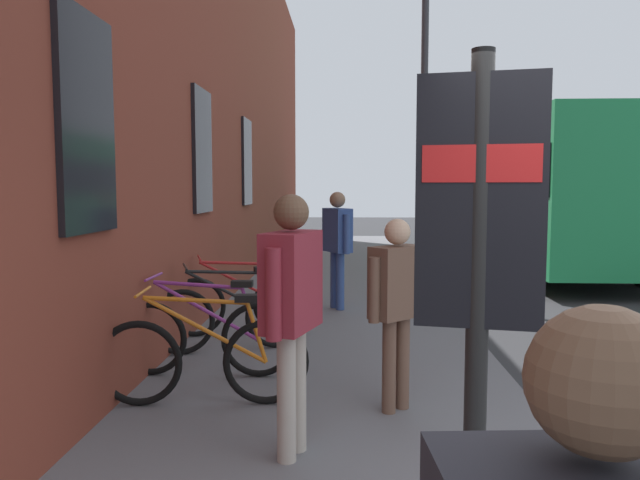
% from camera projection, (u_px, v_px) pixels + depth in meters
% --- Properties ---
extents(ground, '(60.00, 60.00, 0.00)m').
position_uv_depth(ground, '(533.00, 327.00, 8.37)').
color(ground, '#2D2D30').
extents(sidewalk_pavement, '(24.00, 3.50, 0.12)m').
position_uv_depth(sidewalk_pavement, '(337.00, 295.00, 10.48)').
color(sidewalk_pavement, slate).
rests_on(sidewalk_pavement, ground).
extents(station_facade, '(22.00, 0.65, 7.60)m').
position_uv_depth(station_facade, '(229.00, 86.00, 11.23)').
color(station_facade, brown).
rests_on(station_facade, ground).
extents(bicycle_leaning_wall, '(0.48, 1.77, 0.97)m').
position_uv_depth(bicycle_leaning_wall, '(204.00, 359.00, 5.01)').
color(bicycle_leaning_wall, black).
rests_on(bicycle_leaning_wall, sidewalk_pavement).
extents(bicycle_by_door, '(0.48, 1.77, 0.97)m').
position_uv_depth(bicycle_by_door, '(205.00, 336.00, 5.79)').
color(bicycle_by_door, black).
rests_on(bicycle_by_door, sidewalk_pavement).
extents(bicycle_beside_lamp, '(0.70, 1.69, 0.97)m').
position_uv_depth(bicycle_beside_lamp, '(231.00, 316.00, 6.66)').
color(bicycle_beside_lamp, black).
rests_on(bicycle_beside_lamp, sidewalk_pavement).
extents(bicycle_mid_rack, '(0.66, 1.71, 0.97)m').
position_uv_depth(bicycle_mid_rack, '(240.00, 303.00, 7.45)').
color(bicycle_mid_rack, black).
rests_on(bicycle_mid_rack, sidewalk_pavement).
extents(transit_info_sign, '(0.18, 0.56, 2.40)m').
position_uv_depth(transit_info_sign, '(479.00, 237.00, 2.63)').
color(transit_info_sign, black).
rests_on(transit_info_sign, sidewalk_pavement).
extents(city_bus, '(10.50, 2.66, 3.35)m').
position_uv_depth(city_bus, '(532.00, 187.00, 15.02)').
color(city_bus, '#1E8C4C').
rests_on(city_bus, ground).
extents(pedestrian_crossing_street, '(0.47, 0.48, 1.56)m').
position_uv_depth(pedestrian_crossing_street, '(397.00, 294.00, 4.84)').
color(pedestrian_crossing_street, brown).
rests_on(pedestrian_crossing_street, sidewalk_pavement).
extents(pedestrian_near_bus, '(0.59, 0.46, 1.74)m').
position_uv_depth(pedestrian_near_bus, '(337.00, 238.00, 8.94)').
color(pedestrian_near_bus, '#334C8C').
rests_on(pedestrian_near_bus, sidewalk_pavement).
extents(pedestrian_by_facade, '(0.64, 0.40, 1.77)m').
position_uv_depth(pedestrian_by_facade, '(292.00, 298.00, 4.00)').
color(pedestrian_by_facade, '#B2A599').
rests_on(pedestrian_by_facade, sidewalk_pavement).
extents(street_lamp, '(0.28, 0.28, 5.27)m').
position_uv_depth(street_lamp, '(424.00, 109.00, 10.18)').
color(street_lamp, '#333338').
rests_on(street_lamp, sidewalk_pavement).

